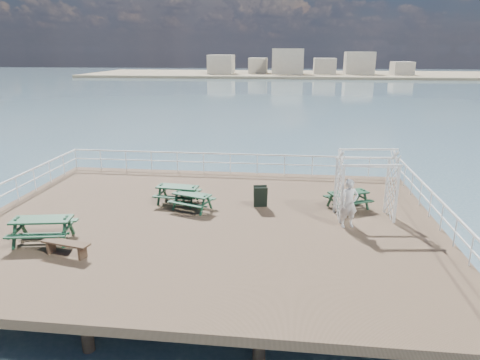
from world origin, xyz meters
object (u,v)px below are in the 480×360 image
picnic_table_a (178,191)px  picnic_table_c (348,196)px  person (349,203)px  flat_bench_near (66,245)px  trellis_arbor (365,188)px  picnic_table_b (192,198)px  picnic_table_d (42,225)px

picnic_table_a → picnic_table_c: (7.34, 0.21, -0.03)m
picnic_table_a → picnic_table_c: 7.35m
picnic_table_c → person: size_ratio=1.11×
flat_bench_near → person: size_ratio=0.91×
picnic_table_c → flat_bench_near: 11.16m
flat_bench_near → trellis_arbor: (10.16, 4.53, 0.90)m
flat_bench_near → person: 10.07m
picnic_table_a → picnic_table_c: bearing=7.3°
picnic_table_b → picnic_table_d: 5.81m
picnic_table_b → picnic_table_d: picnic_table_d is taller
picnic_table_d → person: 11.07m
picnic_table_b → picnic_table_d: size_ratio=0.87×
picnic_table_c → trellis_arbor: size_ratio=0.74×
picnic_table_c → trellis_arbor: 1.35m
picnic_table_b → person: 6.41m
flat_bench_near → person: person is taller
picnic_table_b → picnic_table_c: picnic_table_c is taller
picnic_table_b → picnic_table_d: bearing=-120.9°
picnic_table_a → picnic_table_b: bearing=-35.9°
picnic_table_b → flat_bench_near: bearing=-104.6°
picnic_table_b → person: (6.29, -1.14, 0.44)m
picnic_table_d → picnic_table_a: bearing=40.0°
picnic_table_a → picnic_table_b: size_ratio=0.98×
picnic_table_c → picnic_table_d: bearing=177.2°
picnic_table_b → person: person is taller
trellis_arbor → person: trellis_arbor is taller
picnic_table_d → flat_bench_near: (1.33, -0.93, -0.26)m
picnic_table_b → trellis_arbor: 7.06m
picnic_table_a → picnic_table_d: picnic_table_d is taller
picnic_table_c → trellis_arbor: bearing=-90.3°
picnic_table_a → picnic_table_b: (0.80, -0.71, -0.05)m
picnic_table_c → picnic_table_d: size_ratio=0.93×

